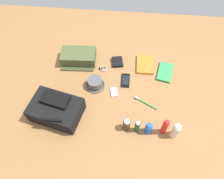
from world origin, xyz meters
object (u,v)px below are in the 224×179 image
Objects in this scene: cologne_bottle at (127,125)px; travel_guidebook at (145,65)px; lotion_bottle at (175,131)px; shampoo_bottle at (137,127)px; toiletry_pouch at (79,57)px; sunscreen_spray at (165,127)px; bucket_hat at (95,83)px; wallet at (117,62)px; toothbrush at (144,103)px; backpack at (56,109)px; wristwatch at (103,69)px; media_player at (114,92)px; cell_phone at (125,80)px; deodorant_spray at (148,128)px; paperback_novel at (165,72)px.

cologne_bottle reaches higher than travel_guidebook.
lotion_bottle reaches higher than shampoo_bottle.
sunscreen_spray is at bearing 139.44° from toiletry_pouch.
cologne_bottle is 0.54× the size of travel_guidebook.
cologne_bottle reaches higher than toiletry_pouch.
bucket_hat is 0.30m from wallet.
lotion_bottle is at bearing 165.45° from sunscreen_spray.
backpack is at bearing 12.78° from toothbrush.
bucket_hat is 2.21× the size of wristwatch.
travel_guidebook is at bearing 179.81° from toiletry_pouch.
bucket_hat is 1.68× the size of media_player.
cell_phone is (0.10, -0.42, -0.05)m from shampoo_bottle.
toothbrush is at bearing 89.54° from travel_guidebook.
deodorant_spray is at bearing 125.19° from wristwatch.
deodorant_spray is 0.61m from travel_guidebook.
toiletry_pouch reaches higher than media_player.
toiletry_pouch is at bearing -53.23° from cologne_bottle.
toiletry_pouch reaches higher than cell_phone.
backpack is 3.67× the size of wallet.
media_player is 0.85× the size of wallet.
media_player is at bearing 161.98° from bucket_hat.
cologne_bottle is at bearing 126.77° from toiletry_pouch.
toiletry_pouch is 1.96× the size of lotion_bottle.
toothbrush is (0.17, 0.31, -0.00)m from paperback_novel.
wristwatch is at bearing 0.67° from paperback_novel.
paperback_novel is at bearing -112.90° from shampoo_bottle.
travel_guidebook is 1.81× the size of wallet.
wallet is at bearing -179.17° from toiletry_pouch.
wallet is at bearing -10.30° from paperback_novel.
lotion_bottle is 1.37× the size of deodorant_spray.
paperback_novel is (-0.30, -0.52, -0.04)m from cologne_bottle.
toiletry_pouch reaches higher than paperback_novel.
cologne_bottle is at bearing 93.76° from cell_phone.
cologne_bottle reaches higher than toothbrush.
bucket_hat is at bearing -52.02° from cologne_bottle.
wristwatch is 0.41× the size of toothbrush.
wristwatch is (0.11, -0.23, 0.00)m from media_player.
shampoo_bottle is 0.64m from wallet.
sunscreen_spray reaches higher than shampoo_bottle.
backpack is 0.93m from paperback_novel.
bucket_hat is 0.63m from sunscreen_spray.
deodorant_spray reaches higher than toiletry_pouch.
bucket_hat is at bearing 15.73° from cell_phone.
media_player is at bearing 50.79° from travel_guidebook.
cell_phone is (0.18, -0.43, -0.05)m from deodorant_spray.
bucket_hat is 0.91× the size of toothbrush.
sunscreen_spray is at bearing 174.26° from backpack.
paperback_novel is at bearing -179.33° from wristwatch.
wallet reaches higher than toothbrush.
shampoo_bottle is 0.73× the size of toothbrush.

